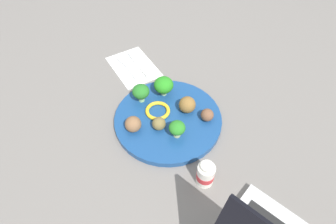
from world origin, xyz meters
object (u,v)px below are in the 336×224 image
at_px(plate, 168,119).
at_px(meatball_mid_left, 187,104).
at_px(broccoli_floret_back_left, 164,85).
at_px(broccoli_floret_back_right, 141,92).
at_px(meatball_back_left, 207,115).
at_px(meatball_back_right, 134,125).
at_px(pepper_ring_near_rim, 158,111).
at_px(fork, 127,66).
at_px(broccoli_floret_mid_left, 177,128).
at_px(knife, 137,62).
at_px(yogurt_bottle, 207,174).
at_px(meatball_front_right, 159,124).
at_px(napkin, 133,66).

height_order(plate, meatball_mid_left, meatball_mid_left).
relative_size(broccoli_floret_back_left, meatball_mid_left, 1.27).
xyz_separation_m(broccoli_floret_back_right, meatball_back_left, (-0.13, -0.13, -0.02)).
height_order(meatball_back_right, pepper_ring_near_rim, meatball_back_right).
relative_size(plate, fork, 2.31).
height_order(broccoli_floret_mid_left, pepper_ring_near_rim, broccoli_floret_mid_left).
bearing_deg(broccoli_floret_back_right, broccoli_floret_back_left, -92.79).
xyz_separation_m(meatball_mid_left, knife, (0.25, 0.04, -0.03)).
bearing_deg(fork, meatball_back_right, 164.64).
bearing_deg(knife, plate, 177.39).
height_order(meatball_back_left, yogurt_bottle, yogurt_bottle).
height_order(meatball_mid_left, meatball_back_left, meatball_mid_left).
xyz_separation_m(broccoli_floret_mid_left, fork, (0.31, 0.02, -0.04)).
bearing_deg(broccoli_floret_mid_left, meatball_back_left, -81.51).
bearing_deg(pepper_ring_near_rim, broccoli_floret_mid_left, -172.44).
bearing_deg(meatball_back_right, meatball_mid_left, -87.65).
relative_size(plate, broccoli_floret_back_right, 5.30).
relative_size(broccoli_floret_mid_left, meatball_mid_left, 1.04).
relative_size(meatball_back_right, fork, 0.34).
relative_size(broccoli_floret_back_left, yogurt_bottle, 0.83).
bearing_deg(meatball_mid_left, plate, 92.15).
xyz_separation_m(meatball_back_right, pepper_ring_near_rim, (0.03, -0.08, -0.02)).
height_order(meatball_back_right, meatball_back_left, meatball_back_right).
distance_m(plate, meatball_front_right, 0.05).
xyz_separation_m(broccoli_floret_mid_left, knife, (0.32, -0.02, -0.04)).
bearing_deg(broccoli_floret_mid_left, napkin, 0.13).
relative_size(meatball_front_right, fork, 0.28).
distance_m(meatball_mid_left, knife, 0.26).
bearing_deg(pepper_ring_near_rim, broccoli_floret_back_left, -37.89).
relative_size(plate, meatball_mid_left, 6.32).
relative_size(meatball_front_right, knife, 0.23).
xyz_separation_m(knife, yogurt_bottle, (-0.45, 0.01, 0.02)).
xyz_separation_m(plate, napkin, (0.25, 0.01, -0.01)).
bearing_deg(plate, meatball_front_right, 122.58).
height_order(broccoli_floret_mid_left, meatball_back_left, broccoli_floret_mid_left).
bearing_deg(meatball_back_right, meatball_front_right, -107.41).
distance_m(meatball_back_left, knife, 0.31).
bearing_deg(knife, broccoli_floret_back_right, 163.05).
xyz_separation_m(meatball_back_right, fork, (0.26, -0.07, -0.03)).
bearing_deg(meatball_back_left, meatball_front_right, 78.07).
bearing_deg(broccoli_floret_mid_left, fork, 3.55).
xyz_separation_m(broccoli_floret_back_left, knife, (0.17, 0.01, -0.04)).
xyz_separation_m(plate, pepper_ring_near_rim, (0.03, 0.02, 0.01)).
distance_m(broccoli_floret_back_left, meatball_back_right, 0.15).
distance_m(plate, yogurt_bottle, 0.19).
xyz_separation_m(meatball_back_right, napkin, (0.25, -0.09, -0.03)).
distance_m(broccoli_floret_back_left, fork, 0.18).
distance_m(meatball_front_right, fork, 0.28).
height_order(broccoli_floret_back_right, knife, broccoli_floret_back_right).
distance_m(meatball_back_right, napkin, 0.27).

